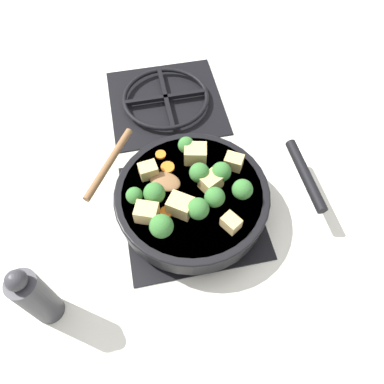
{
  "coord_description": "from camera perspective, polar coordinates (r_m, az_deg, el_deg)",
  "views": [
    {
      "loc": [
        -0.09,
        -0.42,
        0.76
      ],
      "look_at": [
        0.0,
        0.0,
        0.08
      ],
      "focal_mm": 35.0,
      "sensor_mm": 36.0,
      "label": 1
    }
  ],
  "objects": [
    {
      "name": "tofu_cube_mid_small",
      "position": [
        0.83,
        0.52,
        5.85
      ],
      "size": [
        0.06,
        0.05,
        0.04
      ],
      "primitive_type": "cube",
      "rotation": [
        0.0,
        0.0,
        2.92
      ],
      "color": "#DBB770",
      "rests_on": "skillet_pan"
    },
    {
      "name": "carrot_slice_edge_slice",
      "position": [
        0.77,
        -3.94,
        -3.07
      ],
      "size": [
        0.03,
        0.03,
        0.01
      ],
      "primitive_type": "cylinder",
      "color": "orange",
      "rests_on": "skillet_pan"
    },
    {
      "name": "tofu_cube_east_chunk",
      "position": [
        0.76,
        -6.92,
        -3.15
      ],
      "size": [
        0.06,
        0.05,
        0.04
      ],
      "primitive_type": "cube",
      "rotation": [
        0.0,
        0.0,
        5.91
      ],
      "color": "#DBB770",
      "rests_on": "skillet_pan"
    },
    {
      "name": "broccoli_floret_north_edge",
      "position": [
        0.76,
        3.48,
        -0.82
      ],
      "size": [
        0.04,
        0.04,
        0.05
      ],
      "color": "#709956",
      "rests_on": "skillet_pan"
    },
    {
      "name": "broccoli_floret_east_rim",
      "position": [
        0.78,
        7.69,
        0.37
      ],
      "size": [
        0.04,
        0.04,
        0.05
      ],
      "color": "#709956",
      "rests_on": "skillet_pan"
    },
    {
      "name": "broccoli_floret_south_cluster",
      "position": [
        0.77,
        -5.76,
        -0.2
      ],
      "size": [
        0.05,
        0.05,
        0.05
      ],
      "color": "#709956",
      "rests_on": "skillet_pan"
    },
    {
      "name": "skillet_pan",
      "position": [
        0.82,
        0.17,
        -0.9
      ],
      "size": [
        0.44,
        0.34,
        0.06
      ],
      "color": "black",
      "rests_on": "front_burner_grate"
    },
    {
      "name": "tofu_cube_back_piece",
      "position": [
        0.75,
        5.96,
        -4.69
      ],
      "size": [
        0.04,
        0.05,
        0.03
      ],
      "primitive_type": "cube",
      "rotation": [
        0.0,
        0.0,
        2.14
      ],
      "color": "#DBB770",
      "rests_on": "skillet_pan"
    },
    {
      "name": "broccoli_floret_west_rim",
      "position": [
        0.79,
        1.13,
        2.94
      ],
      "size": [
        0.04,
        0.04,
        0.05
      ],
      "color": "#709956",
      "rests_on": "skillet_pan"
    },
    {
      "name": "pepper_mill",
      "position": [
        0.75,
        -22.76,
        -14.51
      ],
      "size": [
        0.06,
        0.06,
        0.19
      ],
      "color": "#333338",
      "rests_on": "ground_plane"
    },
    {
      "name": "tofu_cube_near_handle",
      "position": [
        0.79,
        2.9,
        1.59
      ],
      "size": [
        0.06,
        0.05,
        0.04
      ],
      "primitive_type": "cube",
      "rotation": [
        0.0,
        0.0,
        0.5
      ],
      "color": "#DBB770",
      "rests_on": "skillet_pan"
    },
    {
      "name": "broccoli_floret_near_spoon",
      "position": [
        0.77,
        -8.74,
        -0.8
      ],
      "size": [
        0.04,
        0.04,
        0.04
      ],
      "color": "#709956",
      "rests_on": "skillet_pan"
    },
    {
      "name": "carrot_slice_orange_thin",
      "position": [
        0.86,
        -4.8,
        5.71
      ],
      "size": [
        0.02,
        0.02,
        0.01
      ],
      "primitive_type": "cylinder",
      "color": "orange",
      "rests_on": "skillet_pan"
    },
    {
      "name": "wooden_spoon",
      "position": [
        0.83,
        -8.71,
        3.09
      ],
      "size": [
        0.22,
        0.2,
        0.02
      ],
      "color": "brown",
      "rests_on": "skillet_pan"
    },
    {
      "name": "rear_burner_grate",
      "position": [
        1.08,
        -4.01,
        13.87
      ],
      "size": [
        0.31,
        0.31,
        0.03
      ],
      "color": "black",
      "rests_on": "ground_plane"
    },
    {
      "name": "tofu_cube_west_chunk",
      "position": [
        0.76,
        -1.79,
        -2.09
      ],
      "size": [
        0.06,
        0.06,
        0.04
      ],
      "primitive_type": "cube",
      "rotation": [
        0.0,
        0.0,
        2.52
      ],
      "color": "#DBB770",
      "rests_on": "skillet_pan"
    },
    {
      "name": "broccoli_floret_mid_floret",
      "position": [
        0.84,
        -0.89,
        7.16
      ],
      "size": [
        0.04,
        0.04,
        0.04
      ],
      "color": "#709956",
      "rests_on": "skillet_pan"
    },
    {
      "name": "ground_plane",
      "position": [
        0.87,
        -0.0,
        -2.94
      ],
      "size": [
        2.4,
        2.4,
        0.0
      ],
      "primitive_type": "plane",
      "color": "silver"
    },
    {
      "name": "broccoli_floret_tall_stem",
      "position": [
        0.74,
        0.7,
        -2.63
      ],
      "size": [
        0.05,
        0.05,
        0.05
      ],
      "color": "#709956",
      "rests_on": "skillet_pan"
    },
    {
      "name": "front_burner_grate",
      "position": [
        0.86,
        -0.0,
        -2.55
      ],
      "size": [
        0.31,
        0.31,
        0.03
      ],
      "color": "black",
      "rests_on": "ground_plane"
    },
    {
      "name": "carrot_slice_near_center",
      "position": [
        0.83,
        -3.74,
        3.78
      ],
      "size": [
        0.03,
        0.03,
        0.01
      ],
      "primitive_type": "cylinder",
      "color": "orange",
      "rests_on": "skillet_pan"
    },
    {
      "name": "tofu_cube_front_piece",
      "position": [
        0.83,
        6.37,
        4.6
      ],
      "size": [
        0.05,
        0.05,
        0.03
      ],
      "primitive_type": "cube",
      "rotation": [
        0.0,
        0.0,
        2.59
      ],
      "color": "#DBB770",
      "rests_on": "skillet_pan"
    },
    {
      "name": "broccoli_floret_center_top",
      "position": [
        0.73,
        -4.68,
        -5.23
      ],
      "size": [
        0.05,
        0.05,
        0.05
      ],
      "color": "#709956",
      "rests_on": "skillet_pan"
    },
    {
      "name": "tofu_cube_center_large",
      "position": [
        0.82,
        -6.68,
        3.3
      ],
      "size": [
        0.04,
        0.04,
        0.03
      ],
      "primitive_type": "cube",
      "rotation": [
        0.0,
        0.0,
        0.15
      ],
      "color": "#DBB770",
      "rests_on": "skillet_pan"
    },
    {
      "name": "broccoli_floret_small_inner",
      "position": [
        0.8,
        4.47,
        3.06
      ],
      "size": [
        0.04,
        0.04,
        0.05
      ],
      "color": "#709956",
      "rests_on": "skillet_pan"
    }
  ]
}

